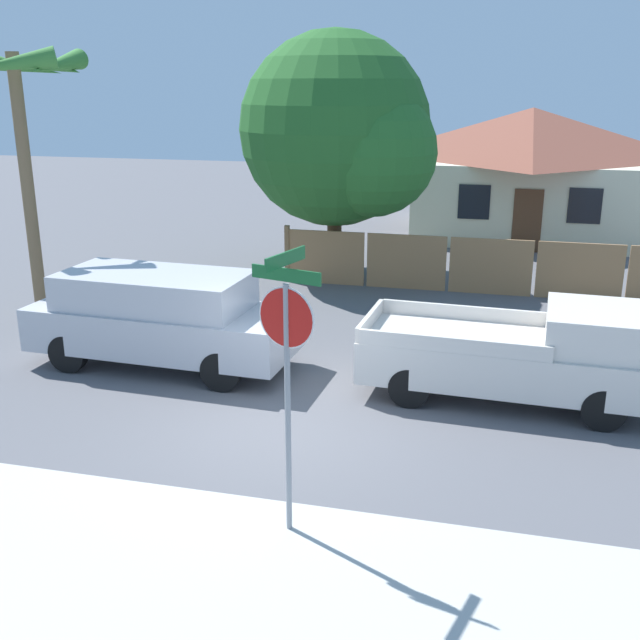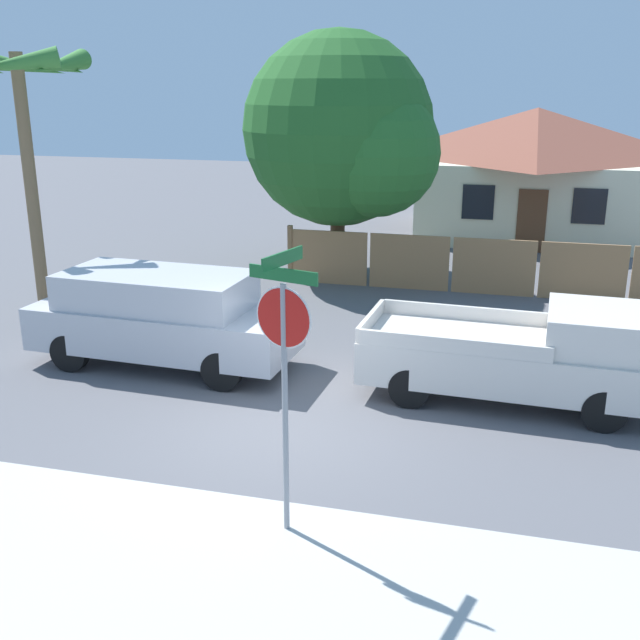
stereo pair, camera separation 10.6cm
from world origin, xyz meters
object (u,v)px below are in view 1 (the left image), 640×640
red_suv (161,316)px  orange_pickup (523,354)px  house (529,169)px  stop_sign (287,348)px  oak_tree (343,134)px  palm_tree (16,88)px

red_suv → orange_pickup: 6.62m
red_suv → orange_pickup: bearing=2.7°
house → stop_sign: bearing=-98.1°
oak_tree → stop_sign: size_ratio=1.92×
orange_pickup → stop_sign: size_ratio=1.46×
oak_tree → red_suv: 8.35m
red_suv → stop_sign: 6.28m
house → oak_tree: size_ratio=1.24×
red_suv → palm_tree: bearing=154.0°
oak_tree → red_suv: (-1.80, -7.62, -2.90)m
oak_tree → palm_tree: size_ratio=1.11×
oak_tree → palm_tree: (-5.97, -5.33, 1.19)m
oak_tree → palm_tree: bearing=-138.3°
orange_pickup → palm_tree: bearing=170.7°
orange_pickup → stop_sign: stop_sign is taller
palm_tree → stop_sign: 11.05m
palm_tree → stop_sign: bearing=-41.0°
house → oak_tree: 9.72m
stop_sign → oak_tree: bearing=115.0°
red_suv → orange_pickup: red_suv is taller
orange_pickup → stop_sign: (-2.72, -4.72, 1.51)m
oak_tree → stop_sign: bearing=-80.4°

